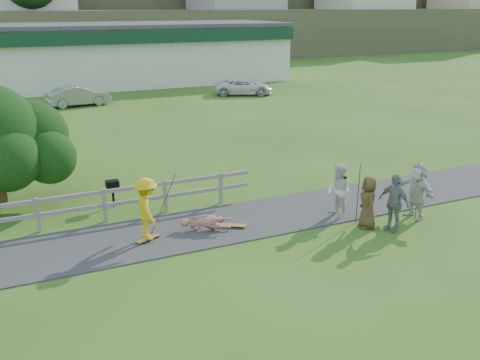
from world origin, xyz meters
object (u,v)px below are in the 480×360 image
(car_white, at_px, (244,87))
(spectator_a, at_px, (339,191))
(skater_fallen, at_px, (205,223))
(bbq, at_px, (113,194))
(spectator_d, at_px, (417,190))
(spectator_c, at_px, (368,202))
(skater_rider, at_px, (147,212))
(spectator_b, at_px, (394,202))
(car_silver, at_px, (78,96))

(car_white, bearing_deg, spectator_a, -175.58)
(skater_fallen, bearing_deg, bbq, 58.51)
(skater_fallen, distance_m, spectator_d, 6.87)
(spectator_c, xyz_separation_m, spectator_d, (1.92, 0.01, 0.10))
(skater_rider, distance_m, car_white, 27.02)
(spectator_b, bearing_deg, spectator_d, 95.52)
(bbq, bearing_deg, spectator_c, -36.62)
(skater_rider, distance_m, bbq, 3.34)
(spectator_b, height_order, car_silver, spectator_b)
(spectator_d, distance_m, bbq, 10.09)
(spectator_d, bearing_deg, skater_fallen, -106.29)
(spectator_a, xyz_separation_m, car_white, (7.85, 23.92, -0.29))
(bbq, bearing_deg, car_white, 54.81)
(spectator_a, relative_size, spectator_c, 1.09)
(spectator_b, bearing_deg, car_silver, 177.18)
(spectator_a, height_order, bbq, spectator_a)
(spectator_d, bearing_deg, bbq, -121.49)
(spectator_c, xyz_separation_m, bbq, (-6.76, 5.12, -0.37))
(skater_rider, xyz_separation_m, spectator_c, (6.45, -1.82, -0.09))
(bbq, bearing_deg, skater_fallen, -57.24)
(spectator_a, distance_m, car_silver, 24.74)
(skater_fallen, height_order, bbq, bbq)
(car_silver, distance_m, car_white, 12.31)
(spectator_d, distance_m, car_white, 25.58)
(spectator_b, relative_size, spectator_d, 0.97)
(car_white, height_order, bbq, car_white)
(skater_rider, xyz_separation_m, spectator_a, (6.09, -0.77, -0.02))
(spectator_a, height_order, car_white, spectator_a)
(spectator_a, xyz_separation_m, spectator_c, (0.36, -1.05, -0.08))
(spectator_a, relative_size, car_white, 0.41)
(car_silver, bearing_deg, car_white, -99.24)
(bbq, bearing_deg, car_silver, 84.99)
(car_white, bearing_deg, car_silver, 110.66)
(spectator_a, bearing_deg, skater_fallen, -100.65)
(car_white, xyz_separation_m, bbq, (-14.25, -19.86, -0.16))
(skater_rider, relative_size, spectator_a, 1.02)
(car_silver, bearing_deg, skater_rider, 168.70)
(car_white, relative_size, bbq, 4.82)
(spectator_a, relative_size, bbq, 1.96)
(spectator_c, relative_size, spectator_d, 0.89)
(car_silver, bearing_deg, spectator_d, -172.46)
(car_silver, xyz_separation_m, bbq, (-1.95, -20.27, -0.22))
(skater_fallen, distance_m, spectator_c, 5.04)
(car_silver, height_order, bbq, car_silver)
(spectator_d, relative_size, bbq, 2.01)
(skater_rider, relative_size, car_silver, 0.44)
(spectator_a, distance_m, spectator_d, 2.51)
(spectator_c, height_order, car_white, spectator_c)
(spectator_d, bearing_deg, car_silver, -166.15)
(spectator_c, height_order, car_silver, spectator_c)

